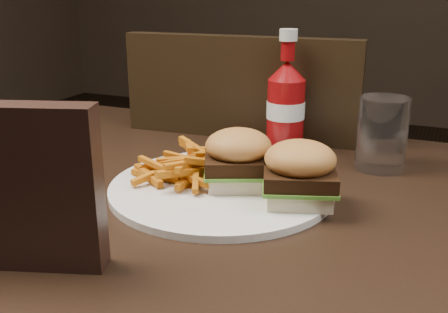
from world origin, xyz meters
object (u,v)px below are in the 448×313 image
at_px(ketchup_bottle, 285,117).
at_px(tumbler, 382,136).
at_px(dining_table, 210,206).
at_px(chair_far, 264,235).
at_px(plate, 221,188).

height_order(ketchup_bottle, tumbler, ketchup_bottle).
xyz_separation_m(dining_table, chair_far, (-0.08, 0.50, -0.30)).
relative_size(dining_table, tumbler, 9.74).
relative_size(plate, tumbler, 2.62).
height_order(dining_table, ketchup_bottle, ketchup_bottle).
bearing_deg(ketchup_bottle, dining_table, -98.57).
height_order(dining_table, tumbler, tumbler).
bearing_deg(chair_far, plate, 97.09).
xyz_separation_m(dining_table, plate, (0.01, 0.01, 0.03)).
height_order(chair_far, ketchup_bottle, ketchup_bottle).
relative_size(ketchup_bottle, tumbler, 1.08).
distance_m(dining_table, tumbler, 0.30).
height_order(dining_table, chair_far, dining_table).
relative_size(dining_table, plate, 3.72).
xyz_separation_m(ketchup_bottle, tumbler, (0.17, -0.04, -0.01)).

